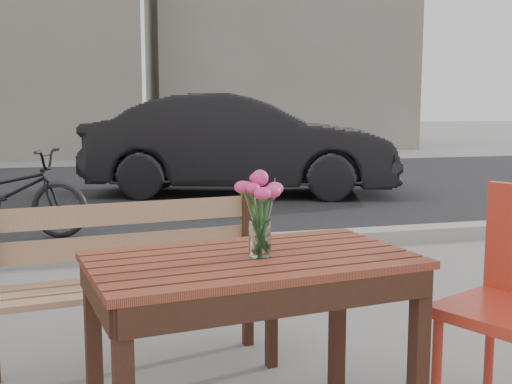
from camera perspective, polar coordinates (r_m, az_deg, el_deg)
street at (r=7.20m, az=-11.92°, el=-1.78°), size 30.00×8.12×0.12m
backdrop_buildings at (r=16.61m, az=-13.89°, el=15.85°), size 15.50×4.00×8.00m
main_table at (r=2.26m, az=-0.36°, el=-8.49°), size 1.18×0.78×0.68m
main_bench at (r=2.97m, az=-11.04°, el=-6.30°), size 1.33×0.53×0.81m
main_vase at (r=2.19m, az=0.35°, el=-0.98°), size 0.16×0.16×0.30m
parked_car at (r=8.63m, az=-1.28°, el=4.23°), size 4.32×2.66×1.34m
bicycle at (r=6.27m, az=-21.43°, el=-0.09°), size 1.63×1.02×0.81m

